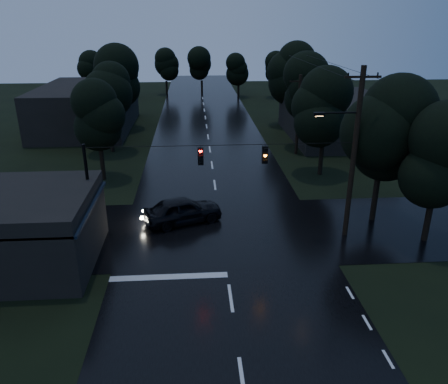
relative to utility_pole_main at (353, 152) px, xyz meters
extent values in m
plane|color=black|center=(-7.41, -11.00, -5.26)|extent=(160.00, 160.00, 0.00)
cube|color=black|center=(-7.41, 19.00, -5.26)|extent=(12.00, 120.00, 0.02)
cube|color=black|center=(-7.41, 1.00, -5.26)|extent=(60.00, 9.00, 0.02)
cube|color=black|center=(-17.41, -2.00, -2.06)|extent=(6.00, 7.00, 0.12)
cube|color=black|center=(-14.41, -2.00, -2.06)|extent=(0.30, 7.00, 0.15)
cylinder|color=black|center=(-14.61, -5.00, -3.76)|extent=(0.10, 0.10, 3.00)
cylinder|color=black|center=(-14.61, 1.00, -3.76)|extent=(0.10, 0.10, 3.00)
cube|color=#F7BF62|center=(-14.46, -3.50, -2.76)|extent=(0.06, 1.60, 0.50)
cube|color=#F7BF62|center=(-14.46, -0.80, -2.76)|extent=(0.06, 1.20, 0.50)
cube|color=black|center=(6.59, 23.00, -3.06)|extent=(10.00, 14.00, 4.40)
cube|color=black|center=(-21.41, 29.00, -2.76)|extent=(10.00, 16.00, 5.00)
cylinder|color=black|center=(0.09, 0.00, -0.26)|extent=(0.30, 0.30, 10.00)
cube|color=black|center=(0.09, 0.00, 4.14)|extent=(2.00, 0.12, 0.12)
cylinder|color=black|center=(-1.01, 0.00, 2.24)|extent=(2.20, 0.10, 0.10)
cube|color=black|center=(-2.11, 0.00, 2.19)|extent=(0.60, 0.25, 0.18)
cube|color=#FFB266|center=(-2.11, 0.00, 2.09)|extent=(0.45, 0.18, 0.03)
cylinder|color=black|center=(0.89, 17.00, -1.51)|extent=(0.30, 0.30, 7.50)
cube|color=black|center=(0.89, 17.00, 1.64)|extent=(2.00, 0.12, 0.12)
cylinder|color=black|center=(-14.91, 0.00, -2.26)|extent=(0.18, 0.18, 6.00)
cylinder|color=black|center=(-7.41, 0.00, 0.54)|extent=(15.00, 0.03, 0.03)
cube|color=black|center=(-8.61, 0.00, -0.06)|extent=(0.32, 0.25, 1.00)
sphere|color=#FF0C07|center=(-8.61, -0.15, -0.06)|extent=(0.18, 0.18, 0.18)
cube|color=black|center=(-5.01, 0.00, -0.06)|extent=(0.32, 0.25, 1.00)
sphere|color=orange|center=(-5.01, -0.15, -0.06)|extent=(0.18, 0.18, 0.18)
cylinder|color=black|center=(2.59, 2.00, -3.86)|extent=(0.36, 0.36, 2.80)
sphere|color=black|center=(2.59, 2.00, -0.46)|extent=(4.48, 4.48, 4.48)
sphere|color=black|center=(2.59, 2.00, 0.74)|extent=(4.48, 4.48, 4.48)
sphere|color=black|center=(2.59, 2.00, 1.94)|extent=(4.48, 4.48, 4.48)
cylinder|color=black|center=(4.59, -1.00, -4.03)|extent=(0.36, 0.36, 2.45)
sphere|color=black|center=(4.59, -1.00, -1.06)|extent=(3.92, 3.92, 3.92)
sphere|color=black|center=(4.59, -1.00, -0.01)|extent=(3.92, 3.92, 3.92)
sphere|color=black|center=(4.59, -1.00, 1.04)|extent=(3.92, 3.92, 3.92)
cylinder|color=black|center=(-16.41, 11.00, -4.03)|extent=(0.36, 0.36, 2.45)
sphere|color=black|center=(-16.41, 11.00, -1.06)|extent=(3.92, 3.92, 3.92)
sphere|color=black|center=(-16.41, 11.00, -0.01)|extent=(3.92, 3.92, 3.92)
sphere|color=black|center=(-16.41, 11.00, 1.04)|extent=(3.92, 3.92, 3.92)
cylinder|color=black|center=(-17.01, 19.00, -3.95)|extent=(0.36, 0.36, 2.62)
sphere|color=black|center=(-17.01, 19.00, -0.76)|extent=(4.20, 4.20, 4.20)
sphere|color=black|center=(-17.01, 19.00, 0.37)|extent=(4.20, 4.20, 4.20)
sphere|color=black|center=(-17.01, 19.00, 1.49)|extent=(4.20, 4.20, 4.20)
cylinder|color=black|center=(-17.61, 29.00, -3.86)|extent=(0.36, 0.36, 2.80)
sphere|color=black|center=(-17.61, 29.00, -0.46)|extent=(4.48, 4.48, 4.48)
sphere|color=black|center=(-17.61, 29.00, 0.74)|extent=(4.48, 4.48, 4.48)
sphere|color=black|center=(-17.61, 29.00, 1.94)|extent=(4.48, 4.48, 4.48)
cylinder|color=black|center=(1.59, 11.00, -3.95)|extent=(0.36, 0.36, 2.62)
sphere|color=black|center=(1.59, 11.00, -0.76)|extent=(4.20, 4.20, 4.20)
sphere|color=black|center=(1.59, 11.00, 0.37)|extent=(4.20, 4.20, 4.20)
sphere|color=black|center=(1.59, 11.00, 1.49)|extent=(4.20, 4.20, 4.20)
cylinder|color=black|center=(2.19, 19.00, -3.86)|extent=(0.36, 0.36, 2.80)
sphere|color=black|center=(2.19, 19.00, -0.46)|extent=(4.48, 4.48, 4.48)
sphere|color=black|center=(2.19, 19.00, 0.74)|extent=(4.48, 4.48, 4.48)
sphere|color=black|center=(2.19, 19.00, 1.94)|extent=(4.48, 4.48, 4.48)
cylinder|color=black|center=(2.79, 29.00, -3.77)|extent=(0.36, 0.36, 2.97)
sphere|color=black|center=(2.79, 29.00, -0.16)|extent=(4.76, 4.76, 4.76)
sphere|color=black|center=(2.79, 29.00, 1.12)|extent=(4.76, 4.76, 4.76)
sphere|color=black|center=(2.79, 29.00, 2.39)|extent=(4.76, 4.76, 4.76)
imported|color=black|center=(-9.79, 2.43, -4.40)|extent=(5.41, 3.65, 1.71)
camera|label=1|loc=(-8.93, -23.19, 7.08)|focal=35.00mm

